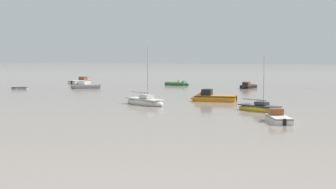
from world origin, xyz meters
TOP-DOWN VIEW (x-y plane):
  - rowboat_moored_0 at (-42.85, 44.43)m, footprint 3.16×2.27m
  - motorboat_moored_0 at (-10.82, 67.26)m, footprint 1.80×4.65m
  - motorboat_moored_1 at (-25.22, 68.34)m, footprint 5.14×1.98m
  - motorboat_moored_2 at (-35.28, 51.80)m, footprint 4.95×4.91m
  - motorboat_moored_3 at (7.02, 29.84)m, footprint 3.43×4.21m
  - motorboat_moored_4 at (-5.81, 42.75)m, footprint 6.04×3.48m
  - motorboat_moored_6 at (-46.03, 63.18)m, footprint 2.20×5.74m
  - sailboat_moored_0 at (3.21, 36.04)m, footprint 5.34×2.90m
  - sailboat_moored_1 at (-10.02, 35.00)m, footprint 6.43×3.58m

SIDE VIEW (x-z plane):
  - rowboat_moored_0 at x=-42.85m, z-range -0.11..0.37m
  - motorboat_moored_3 at x=7.02m, z-range -0.54..1.01m
  - motorboat_moored_1 at x=-25.22m, z-range -0.62..1.10m
  - sailboat_moored_0 at x=3.21m, z-range -2.61..3.10m
  - motorboat_moored_0 at x=-10.82m, z-range -0.60..1.12m
  - motorboat_moored_2 at x=-35.28m, z-range -0.69..1.28m
  - sailboat_moored_1 at x=-10.02m, z-range -3.14..3.74m
  - motorboat_moored_6 at x=-46.03m, z-range -0.74..1.39m
  - motorboat_moored_4 at x=-5.81m, z-range -0.76..1.41m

